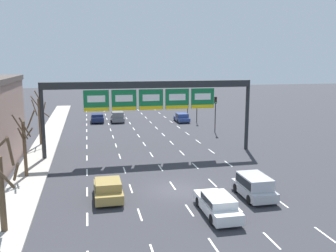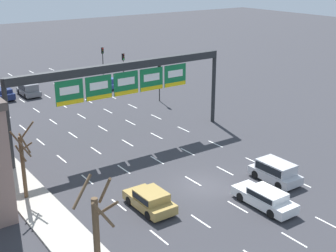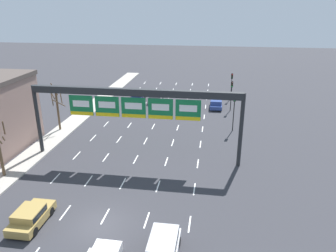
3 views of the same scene
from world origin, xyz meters
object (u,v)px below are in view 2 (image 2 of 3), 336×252
Objects in this scene: car_navy at (3,93)px; tree_bare_closest at (97,226)px; sign_gantry at (124,76)px; traffic_light_mid_block at (159,73)px; traffic_light_near_gantry at (123,63)px; suv_grey at (29,89)px; tree_bare_third at (23,161)px; traffic_light_far_end at (103,56)px; car_white at (265,197)px; car_gold at (150,199)px; car_blue at (106,83)px; suv_silver at (276,170)px.

tree_bare_closest reaches higher than car_navy.
traffic_light_mid_block is at bearing 43.05° from sign_gantry.
suv_grey is at bearing 165.83° from traffic_light_near_gantry.
traffic_light_far_end is at bearing 53.89° from tree_bare_third.
traffic_light_mid_block reaches higher than suv_grey.
tree_bare_third reaches higher than traffic_light_near_gantry.
car_gold reaches higher than car_white.
car_gold is 0.90× the size of traffic_light_near_gantry.
traffic_light_mid_block is at bearing 71.10° from car_white.
tree_bare_third is at bearing 135.32° from car_gold.
tree_bare_third is (-21.96, -24.04, -0.28)m from traffic_light_near_gantry.
traffic_light_mid_block is at bearing -90.79° from traffic_light_far_end.
car_gold is (-5.12, -11.97, -5.66)m from sign_gantry.
traffic_light_near_gantry is at bearing 75.61° from car_white.
car_navy is at bearing 76.49° from tree_bare_third.
car_gold is (-3.35, -33.45, -0.17)m from suv_grey.
traffic_light_far_end is at bearing 10.84° from car_navy.
car_white is (3.32, -37.75, -0.20)m from suv_grey.
suv_grey is 38.80m from tree_bare_closest.
car_blue is at bearing -10.85° from car_navy.
sign_gantry is 15.80m from suv_silver.
traffic_light_mid_block is (12.24, -11.70, 2.55)m from suv_grey.
suv_grey is 28.90m from tree_bare_third.
traffic_light_far_end is at bearing 66.69° from sign_gantry.
traffic_light_mid_block is (15.59, 21.75, 2.72)m from car_gold.
car_gold is 9.28m from tree_bare_third.
car_blue is 0.86× the size of traffic_light_near_gantry.
suv_silver is 36.03m from suv_grey.
traffic_light_far_end reaches higher than car_white.
tree_bare_closest is at bearing -118.08° from traffic_light_far_end.
tree_bare_closest reaches higher than traffic_light_far_end.
car_white is 1.05× the size of traffic_light_near_gantry.
suv_grey is 17.12m from traffic_light_mid_block.
suv_grey is (3.16, -0.32, 0.19)m from car_navy.
car_blue is at bearing 61.30° from tree_bare_closest.
tree_bare_closest is (-6.22, -37.92, 2.14)m from car_navy.
traffic_light_near_gantry reaches higher than car_gold.
suv_silver is 0.83× the size of traffic_light_mid_block.
sign_gantry is 4.51× the size of car_white.
traffic_light_mid_block is (5.29, 23.66, 2.57)m from suv_silver.
sign_gantry is at bearing -85.30° from suv_grey.
car_white is (-6.68, -35.55, -0.01)m from car_blue.
suv_grey is at bearing 84.28° from car_gold.
tree_bare_third is (-22.20, -30.43, -0.22)m from traffic_light_far_end.
car_navy is at bearing 80.68° from tree_bare_closest.
tree_bare_closest is at bearing -104.00° from suv_grey.
car_navy is at bearing 102.72° from sign_gantry.
tree_bare_closest is at bearing -118.70° from car_blue.
traffic_light_near_gantry reaches higher than suv_grey.
sign_gantry is at bearing 95.46° from car_white.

